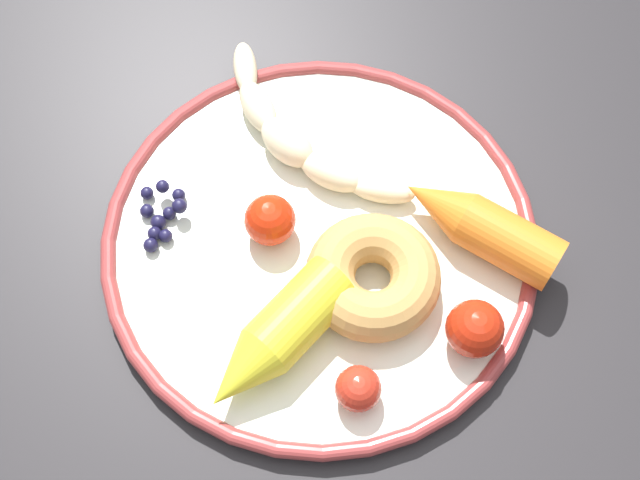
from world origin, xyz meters
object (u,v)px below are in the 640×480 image
Objects in this scene: banana at (296,137)px; blueberry_pile at (162,215)px; tomato_far at (358,389)px; tomato_mid at (270,220)px; carrot_orange at (480,226)px; plate at (320,242)px; carrot_yellow at (276,339)px; donut at (373,277)px; tomato_near at (475,329)px; dining_table at (307,266)px.

blueberry_pile is at bearing 55.04° from banana.
tomato_mid is at bearing -41.72° from tomato_far.
carrot_orange reaches higher than banana.
plate is 1.73× the size of banana.
carrot_yellow is at bearing 52.57° from carrot_orange.
blueberry_pile is at bearing 2.50° from donut.
tomato_near is 1.29× the size of tomato_far.
carrot_orange is at bearing 170.87° from banana.
blueberry_pile is at bearing 18.10° from carrot_orange.
tomato_mid is (0.02, 0.03, 0.13)m from dining_table.
plate is at bearing 124.44° from banana.
carrot_yellow reaches higher than blueberry_pile.
plate is 0.13m from tomato_far.
tomato_far is (-0.02, 0.08, -0.00)m from donut.
tomato_far is (-0.11, 0.10, -0.00)m from tomato_mid.
dining_table is at bearing -31.20° from donut.
banana is 1.47× the size of carrot_yellow.
tomato_near is at bearing 179.04° from blueberry_pile.
carrot_orange reaches higher than blueberry_pile.
tomato_near is (-0.15, 0.05, 0.13)m from dining_table.
blueberry_pile is (0.07, 0.10, -0.01)m from banana.
blueberry_pile reaches higher than dining_table.
banana reaches higher than blueberry_pile.
donut is (-0.05, -0.07, -0.00)m from carrot_yellow.
tomato_near reaches higher than tomato_mid.
donut reaches higher than plate.
donut is (-0.07, 0.04, 0.13)m from dining_table.
tomato_far is at bearing 124.10° from plate.
blueberry_pile is 0.09m from tomato_mid.
carrot_yellow is 3.15× the size of tomato_near.
dining_table is 0.20m from tomato_far.
dining_table is 0.14m from banana.
tomato_mid is at bearing 98.44° from banana.
plate reaches higher than dining_table.
tomato_mid is (0.04, 0.01, 0.02)m from plate.
carrot_yellow reaches higher than banana.
carrot_yellow is (0.11, 0.14, 0.00)m from carrot_orange.
plate is at bearing -23.17° from donut.
banana reaches higher than plate.
donut is at bearing 48.47° from carrot_orange.
dining_table is 9.49× the size of carrot_orange.
carrot_yellow is 0.07m from tomato_far.
banana is (0.03, -0.05, 0.12)m from dining_table.
plate is at bearing -55.90° from tomato_far.
carrot_yellow is at bearing 25.08° from tomato_near.
carrot_yellow is 0.09m from tomato_mid.
banana is 4.65× the size of tomato_near.
dining_table is 31.56× the size of tomato_mid.
carrot_orange is 3.11× the size of tomato_near.
plate is 8.03× the size of tomato_near.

